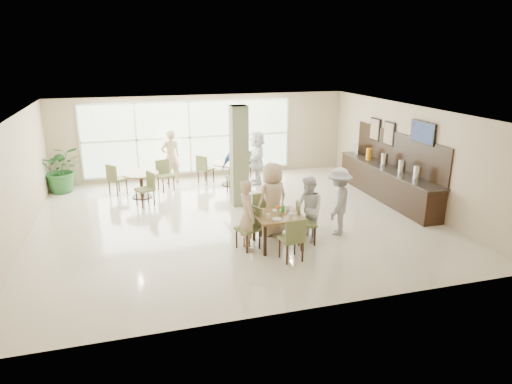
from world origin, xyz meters
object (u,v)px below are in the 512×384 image
object	(u,v)px
round_table_left	(141,179)
adult_b	(257,157)
buffet_counter	(387,181)
teen_right	(309,209)
teen_standing	(339,201)
adult_standing	(171,157)
adult_a	(235,166)
teen_far	(273,199)
potted_plant	(61,169)
teen_left	(247,215)
round_table_right	(230,167)
main_table	(278,218)

from	to	relation	value
round_table_left	adult_b	bearing A→B (deg)	7.91
buffet_counter	teen_right	xyz separation A→B (m)	(-3.40, -2.24, 0.20)
teen_standing	adult_b	xyz separation A→B (m)	(-0.64, 4.72, 0.06)
adult_standing	adult_a	bearing A→B (deg)	123.48
teen_far	adult_b	world-z (taller)	teen_far
potted_plant	teen_left	world-z (taller)	teen_left
buffet_counter	round_table_right	bearing A→B (deg)	146.59
main_table	adult_b	size ratio (longest dim) A/B	0.58
teen_far	adult_standing	world-z (taller)	adult_standing
main_table	adult_b	distance (m)	5.11
teen_far	adult_a	size ratio (longest dim) A/B	1.06
teen_far	adult_standing	bearing A→B (deg)	-91.29
round_table_left	teen_far	world-z (taller)	teen_far
main_table	adult_standing	size ratio (longest dim) A/B	0.57
round_table_right	adult_b	world-z (taller)	adult_b
adult_a	teen_right	bearing A→B (deg)	-102.76
adult_a	teen_far	bearing A→B (deg)	-111.86
teen_left	teen_right	xyz separation A→B (m)	(1.47, 0.09, -0.03)
round_table_right	potted_plant	world-z (taller)	potted_plant
buffet_counter	adult_standing	size ratio (longest dim) A/B	2.63
adult_b	main_table	bearing A→B (deg)	3.44
teen_right	potted_plant	bearing A→B (deg)	-143.61
round_table_right	teen_standing	bearing A→B (deg)	-72.23
round_table_left	teen_standing	world-z (taller)	teen_standing
teen_right	adult_b	distance (m)	4.91
teen_left	adult_a	size ratio (longest dim) A/B	0.96
main_table	teen_far	distance (m)	0.75
round_table_left	adult_standing	xyz separation A→B (m)	(1.03, 1.24, 0.33)
buffet_counter	teen_far	bearing A→B (deg)	-158.06
teen_right	buffet_counter	bearing A→B (deg)	113.54
main_table	round_table_left	bearing A→B (deg)	121.56
teen_far	adult_a	bearing A→B (deg)	-110.49
main_table	teen_left	bearing A→B (deg)	178.07
teen_right	adult_b	size ratio (longest dim) A/B	0.87
potted_plant	adult_standing	bearing A→B (deg)	0.36
buffet_counter	teen_standing	xyz separation A→B (m)	(-2.57, -2.06, 0.26)
teen_left	teen_standing	distance (m)	2.32
main_table	buffet_counter	bearing A→B (deg)	29.39
main_table	buffet_counter	distance (m)	4.80
teen_far	adult_b	size ratio (longest dim) A/B	1.00
adult_b	teen_right	bearing A→B (deg)	12.13
teen_far	adult_a	world-z (taller)	teen_far
teen_far	main_table	bearing A→B (deg)	59.73
teen_left	teen_standing	size ratio (longest dim) A/B	0.98
main_table	potted_plant	size ratio (longest dim) A/B	0.69
round_table_left	potted_plant	bearing A→B (deg)	152.17
teen_left	adult_standing	world-z (taller)	adult_standing
adult_standing	main_table	bearing A→B (deg)	91.14
main_table	adult_a	bearing A→B (deg)	89.31
teen_standing	adult_standing	world-z (taller)	adult_standing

